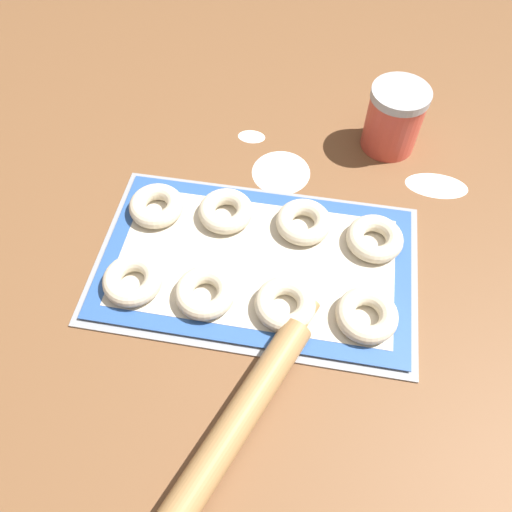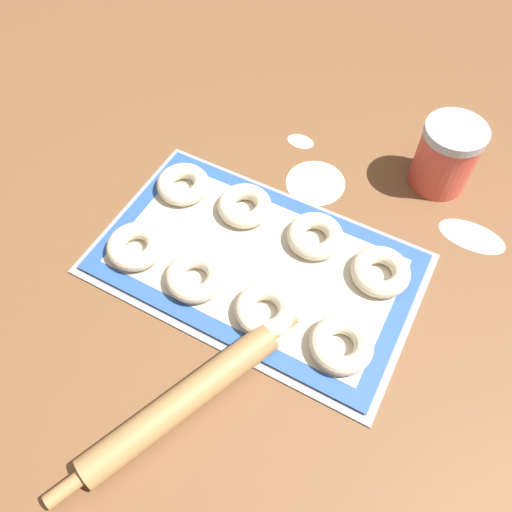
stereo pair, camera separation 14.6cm
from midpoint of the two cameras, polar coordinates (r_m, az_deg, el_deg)
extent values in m
plane|color=brown|center=(0.83, -5.79, -2.14)|extent=(2.80, 2.80, 0.00)
cube|color=#93969B|center=(0.83, -4.98, -1.51)|extent=(0.53, 0.32, 0.01)
cube|color=#2D569E|center=(0.82, -5.01, -1.32)|extent=(0.51, 0.30, 0.00)
cube|color=beige|center=(0.82, -5.01, -1.30)|extent=(0.45, 0.25, 0.00)
torus|color=beige|center=(0.83, -18.87, -3.32)|extent=(0.10, 0.10, 0.03)
torus|color=beige|center=(0.79, -11.13, -4.86)|extent=(0.10, 0.10, 0.03)
torus|color=beige|center=(0.76, -2.05, -6.29)|extent=(0.10, 0.10, 0.03)
torus|color=beige|center=(0.76, 7.30, -7.51)|extent=(0.10, 0.10, 0.03)
torus|color=beige|center=(0.90, -15.90, 4.95)|extent=(0.10, 0.10, 0.03)
torus|color=beige|center=(0.87, -8.26, 4.50)|extent=(0.10, 0.10, 0.03)
torus|color=beige|center=(0.85, 0.63, 3.27)|extent=(0.10, 0.10, 0.03)
torus|color=beige|center=(0.84, 8.71, 1.32)|extent=(0.10, 0.10, 0.03)
cylinder|color=#DB4C3D|center=(0.99, 11.33, 14.32)|extent=(0.10, 0.10, 0.11)
cylinder|color=#B2B2B7|center=(0.95, 11.99, 17.20)|extent=(0.11, 0.11, 0.02)
cylinder|color=#AD7F4C|center=(0.71, -7.80, -18.47)|extent=(0.16, 0.30, 0.05)
cylinder|color=#AD7F4C|center=(0.76, 0.33, -7.59)|extent=(0.04, 0.05, 0.02)
ellipsoid|color=white|center=(0.95, -1.48, 9.08)|extent=(0.11, 0.11, 0.00)
ellipsoid|color=white|center=(1.03, -4.64, 13.05)|extent=(0.06, 0.04, 0.00)
ellipsoid|color=white|center=(0.97, 16.04, 7.25)|extent=(0.12, 0.06, 0.00)
camera|label=1|loc=(0.07, -95.19, -7.73)|focal=35.00mm
camera|label=2|loc=(0.07, 84.81, 7.73)|focal=35.00mm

